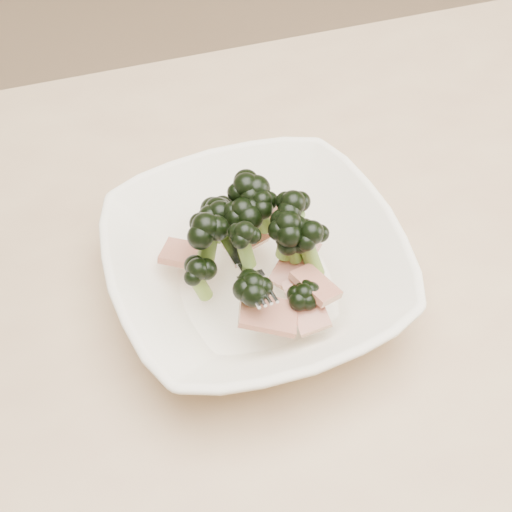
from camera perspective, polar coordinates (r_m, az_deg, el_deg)
The scene contains 2 objects.
dining_table at distance 0.76m, azimuth 8.13°, elevation -7.17°, with size 1.20×0.80×0.75m.
broccoli_dish at distance 0.64m, azimuth -0.03°, elevation -0.60°, with size 0.28×0.28×0.11m.
Camera 1 is at (-0.21, -0.34, 1.30)m, focal length 50.00 mm.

